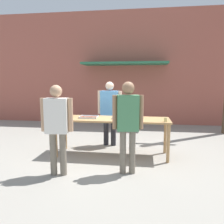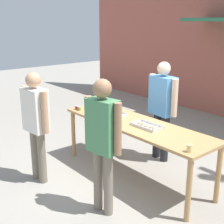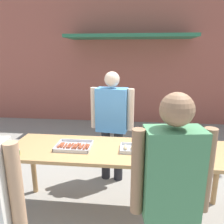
{
  "view_description": "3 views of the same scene",
  "coord_description": "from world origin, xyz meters",
  "px_view_note": "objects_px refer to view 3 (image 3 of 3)",
  "views": [
    {
      "loc": [
        0.69,
        -4.96,
        1.76
      ],
      "look_at": [
        0.0,
        0.0,
        1.04
      ],
      "focal_mm": 35.0,
      "sensor_mm": 36.0,
      "label": 1
    },
    {
      "loc": [
        3.22,
        -3.16,
        2.39
      ],
      "look_at": [
        -0.55,
        -0.01,
        0.94
      ],
      "focal_mm": 50.0,
      "sensor_mm": 36.0,
      "label": 2
    },
    {
      "loc": [
        0.16,
        -2.37,
        1.98
      ],
      "look_at": [
        -0.17,
        0.8,
        1.13
      ],
      "focal_mm": 35.0,
      "sensor_mm": 36.0,
      "label": 3
    }
  ],
  "objects_px": {
    "food_tray_buns": "(141,149)",
    "person_customer_with_cup": "(171,189)",
    "person_server_behind_table": "(112,118)",
    "condiment_jar_mustard": "(10,152)",
    "food_tray_sausages": "(74,146)",
    "condiment_jar_ketchup": "(17,152)"
  },
  "relations": [
    {
      "from": "person_server_behind_table",
      "to": "condiment_jar_mustard",
      "type": "bearing_deg",
      "value": -126.61
    },
    {
      "from": "food_tray_sausages",
      "to": "person_customer_with_cup",
      "type": "xyz_separation_m",
      "value": [
        0.98,
        -0.97,
        0.15
      ]
    },
    {
      "from": "food_tray_buns",
      "to": "condiment_jar_ketchup",
      "type": "xyz_separation_m",
      "value": [
        -1.36,
        -0.27,
        0.01
      ]
    },
    {
      "from": "condiment_jar_mustard",
      "to": "person_server_behind_table",
      "type": "height_order",
      "value": "person_server_behind_table"
    },
    {
      "from": "person_server_behind_table",
      "to": "food_tray_buns",
      "type": "bearing_deg",
      "value": -55.27
    },
    {
      "from": "person_customer_with_cup",
      "to": "food_tray_sausages",
      "type": "bearing_deg",
      "value": -52.63
    },
    {
      "from": "food_tray_buns",
      "to": "condiment_jar_mustard",
      "type": "xyz_separation_m",
      "value": [
        -1.45,
        -0.27,
        0.01
      ]
    },
    {
      "from": "food_tray_sausages",
      "to": "person_server_behind_table",
      "type": "distance_m",
      "value": 0.9
    },
    {
      "from": "food_tray_buns",
      "to": "condiment_jar_mustard",
      "type": "relative_size",
      "value": 6.71
    },
    {
      "from": "person_server_behind_table",
      "to": "food_tray_sausages",
      "type": "bearing_deg",
      "value": -107.74
    },
    {
      "from": "person_customer_with_cup",
      "to": "food_tray_buns",
      "type": "bearing_deg",
      "value": -87.22
    },
    {
      "from": "food_tray_buns",
      "to": "person_server_behind_table",
      "type": "distance_m",
      "value": 0.92
    },
    {
      "from": "condiment_jar_mustard",
      "to": "condiment_jar_ketchup",
      "type": "distance_m",
      "value": 0.08
    },
    {
      "from": "food_tray_buns",
      "to": "condiment_jar_mustard",
      "type": "height_order",
      "value": "condiment_jar_mustard"
    },
    {
      "from": "condiment_jar_mustard",
      "to": "person_server_behind_table",
      "type": "xyz_separation_m",
      "value": [
        1.02,
        1.07,
        0.1
      ]
    },
    {
      "from": "condiment_jar_ketchup",
      "to": "condiment_jar_mustard",
      "type": "bearing_deg",
      "value": 177.36
    },
    {
      "from": "food_tray_sausages",
      "to": "food_tray_buns",
      "type": "relative_size",
      "value": 0.91
    },
    {
      "from": "food_tray_buns",
      "to": "person_server_behind_table",
      "type": "xyz_separation_m",
      "value": [
        -0.42,
        0.81,
        0.12
      ]
    },
    {
      "from": "food_tray_buns",
      "to": "person_customer_with_cup",
      "type": "bearing_deg",
      "value": -79.14
    },
    {
      "from": "food_tray_buns",
      "to": "person_customer_with_cup",
      "type": "distance_m",
      "value": 1.0
    },
    {
      "from": "food_tray_buns",
      "to": "person_server_behind_table",
      "type": "relative_size",
      "value": 0.27
    },
    {
      "from": "food_tray_buns",
      "to": "condiment_jar_ketchup",
      "type": "relative_size",
      "value": 6.71
    }
  ]
}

